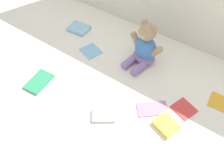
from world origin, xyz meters
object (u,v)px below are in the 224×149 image
at_px(teddy_bear, 145,48).
at_px(book_case_2, 91,51).
at_px(book_case_1, 104,115).
at_px(book_case_4, 79,28).
at_px(book_case_5, 166,125).
at_px(book_case_0, 184,109).
at_px(book_case_7, 39,82).
at_px(book_case_3, 224,104).
at_px(book_case_6, 152,109).

height_order(teddy_bear, book_case_2, teddy_bear).
bearing_deg(teddy_bear, book_case_2, -149.60).
bearing_deg(book_case_1, teddy_bear, -30.84).
height_order(book_case_2, book_case_4, book_case_4).
relative_size(book_case_2, book_case_5, 1.06).
relative_size(teddy_bear, book_case_0, 2.58).
distance_m(book_case_5, book_case_7, 0.64).
relative_size(book_case_1, book_case_2, 1.02).
xyz_separation_m(teddy_bear, book_case_1, (0.03, -0.40, -0.08)).
distance_m(book_case_2, book_case_3, 0.73).
relative_size(teddy_bear, book_case_2, 2.37).
bearing_deg(book_case_1, book_case_7, 59.35).
distance_m(book_case_0, book_case_3, 0.19).
height_order(book_case_1, book_case_6, book_case_1).
height_order(teddy_bear, book_case_7, teddy_bear).
bearing_deg(book_case_6, book_case_5, -156.46).
distance_m(book_case_1, book_case_7, 0.38).
bearing_deg(book_case_2, book_case_4, -102.43).
xyz_separation_m(book_case_2, book_case_5, (0.55, -0.19, 0.01)).
distance_m(teddy_bear, book_case_5, 0.41).
bearing_deg(book_case_4, book_case_3, -97.69).
xyz_separation_m(book_case_6, book_case_7, (-0.54, -0.18, 0.00)).
relative_size(book_case_4, book_case_7, 0.87).
bearing_deg(book_case_1, book_case_5, -101.38).
bearing_deg(book_case_0, book_case_4, 97.20).
bearing_deg(book_case_1, book_case_0, -84.95).
distance_m(book_case_3, book_case_5, 0.31).
xyz_separation_m(book_case_0, book_case_5, (-0.03, -0.13, 0.01)).
xyz_separation_m(book_case_1, book_case_4, (-0.48, 0.40, 0.00)).
height_order(book_case_2, book_case_6, same).
bearing_deg(book_case_7, book_case_0, -163.65).
xyz_separation_m(book_case_3, book_case_6, (-0.26, -0.21, 0.00)).
xyz_separation_m(book_case_2, book_case_4, (-0.18, 0.11, 0.00)).
bearing_deg(book_case_4, book_case_5, -117.12).
height_order(book_case_3, book_case_4, book_case_4).
bearing_deg(book_case_2, book_case_3, 114.66).
bearing_deg(book_case_2, book_case_7, 6.06).
distance_m(book_case_0, book_case_1, 0.36).
xyz_separation_m(book_case_2, book_case_7, (-0.08, -0.32, 0.00)).
distance_m(teddy_bear, book_case_6, 0.32).
bearing_deg(book_case_0, book_case_3, -27.61).
xyz_separation_m(book_case_4, book_case_5, (0.73, -0.29, 0.00)).
bearing_deg(book_case_2, book_case_5, 90.66).
height_order(book_case_2, book_case_5, book_case_5).
height_order(book_case_4, book_case_7, book_case_4).
xyz_separation_m(teddy_bear, book_case_2, (-0.28, -0.10, -0.09)).
bearing_deg(book_case_0, book_case_1, 149.75).
bearing_deg(book_case_5, teddy_bear, -117.53).
distance_m(book_case_1, book_case_3, 0.56).
bearing_deg(book_case_4, book_case_7, -171.84).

